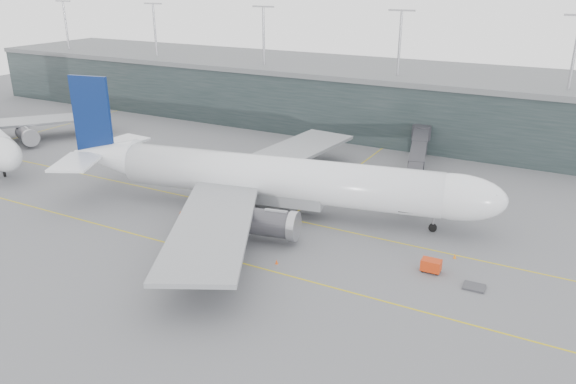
% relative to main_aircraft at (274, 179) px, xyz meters
% --- Properties ---
extents(ground, '(320.00, 320.00, 0.00)m').
position_rel_main_aircraft_xyz_m(ground, '(-1.80, 2.58, -5.75)').
color(ground, '#5E5E63').
rests_on(ground, ground).
extents(taxiline_a, '(160.00, 0.25, 0.02)m').
position_rel_main_aircraft_xyz_m(taxiline_a, '(-1.80, -1.42, -5.74)').
color(taxiline_a, gold).
rests_on(taxiline_a, ground).
extents(taxiline_b, '(160.00, 0.25, 0.02)m').
position_rel_main_aircraft_xyz_m(taxiline_b, '(-1.80, -17.42, -5.74)').
color(taxiline_b, gold).
rests_on(taxiline_b, ground).
extents(taxiline_lead_main, '(0.25, 60.00, 0.02)m').
position_rel_main_aircraft_xyz_m(taxiline_lead_main, '(3.20, 22.58, -5.74)').
color(taxiline_lead_main, gold).
rests_on(taxiline_lead_main, ground).
extents(taxiline_lead_adj, '(0.25, 60.00, 0.02)m').
position_rel_main_aircraft_xyz_m(taxiline_lead_adj, '(-76.80, 22.58, -5.74)').
color(taxiline_lead_adj, gold).
rests_on(taxiline_lead_adj, ground).
extents(terminal, '(240.00, 36.00, 29.00)m').
position_rel_main_aircraft_xyz_m(terminal, '(-1.81, 60.58, 1.86)').
color(terminal, '#1E2928').
rests_on(terminal, ground).
extents(main_aircraft, '(72.83, 67.53, 20.51)m').
position_rel_main_aircraft_xyz_m(main_aircraft, '(0.00, 0.00, 0.00)').
color(main_aircraft, white).
rests_on(main_aircraft, ground).
extents(jet_bridge, '(13.21, 43.96, 6.56)m').
position_rel_main_aircraft_xyz_m(jet_bridge, '(17.42, 26.10, -0.85)').
color(jet_bridge, '#27272C').
rests_on(jet_bridge, ground).
extents(gse_cart, '(2.56, 1.67, 1.72)m').
position_rel_main_aircraft_xyz_m(gse_cart, '(27.78, -7.69, -4.80)').
color(gse_cart, red).
rests_on(gse_cart, ground).
extents(baggage_dolly, '(2.69, 2.19, 0.26)m').
position_rel_main_aircraft_xyz_m(baggage_dolly, '(33.61, -9.19, -5.60)').
color(baggage_dolly, '#36373B').
rests_on(baggage_dolly, ground).
extents(uld_a, '(2.31, 1.93, 1.94)m').
position_rel_main_aircraft_xyz_m(uld_a, '(-8.16, 13.07, -4.73)').
color(uld_a, '#3C3B40').
rests_on(uld_a, ground).
extents(uld_b, '(2.23, 1.82, 1.96)m').
position_rel_main_aircraft_xyz_m(uld_b, '(-5.55, 13.09, -4.72)').
color(uld_b, '#3C3B40').
rests_on(uld_b, ground).
extents(uld_c, '(2.10, 1.79, 1.72)m').
position_rel_main_aircraft_xyz_m(uld_c, '(-1.65, 13.02, -4.85)').
color(uld_c, '#3C3B40').
rests_on(uld_c, ground).
extents(cone_nose, '(0.44, 0.44, 0.70)m').
position_rel_main_aircraft_xyz_m(cone_nose, '(29.69, -2.41, -5.40)').
color(cone_nose, orange).
rests_on(cone_nose, ground).
extents(cone_wing_stbd, '(0.42, 0.42, 0.66)m').
position_rel_main_aircraft_xyz_m(cone_wing_stbd, '(9.06, -15.41, -5.42)').
color(cone_wing_stbd, '#D7480B').
rests_on(cone_wing_stbd, ground).
extents(cone_wing_port, '(0.42, 0.42, 0.67)m').
position_rel_main_aircraft_xyz_m(cone_wing_port, '(8.08, 12.30, -5.42)').
color(cone_wing_port, orange).
rests_on(cone_wing_port, ground).
extents(cone_tail, '(0.39, 0.39, 0.62)m').
position_rel_main_aircraft_xyz_m(cone_tail, '(-12.89, -8.24, -5.45)').
color(cone_tail, '#CB460B').
rests_on(cone_tail, ground).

